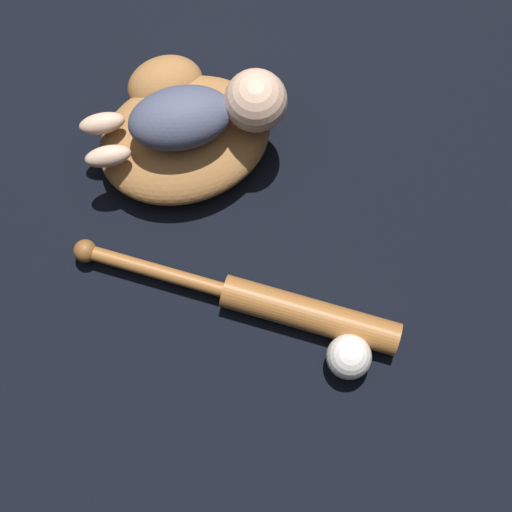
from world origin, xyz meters
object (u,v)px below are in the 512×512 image
object	(u,v)px
baby_figure	(204,113)
baseball_glove	(181,130)
baseball_bat	(276,305)
baseball	(349,357)

from	to	relation	value
baby_figure	baseball_glove	bearing A→B (deg)	128.42
baseball_glove	baby_figure	world-z (taller)	baby_figure
baby_figure	baseball_bat	world-z (taller)	baby_figure
baseball	baseball_glove	bearing A→B (deg)	84.99
baby_figure	baseball	distance (m)	0.48
baseball_glove	baseball	bearing A→B (deg)	-95.01
baseball_bat	baseball	size ratio (longest dim) A/B	6.53
baseball_glove	baby_figure	xyz separation A→B (m)	(0.03, -0.04, 0.09)
baseball_glove	baseball	xyz separation A→B (m)	(-0.04, -0.50, -0.01)
baby_figure	baseball_bat	bearing A→B (deg)	-108.85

